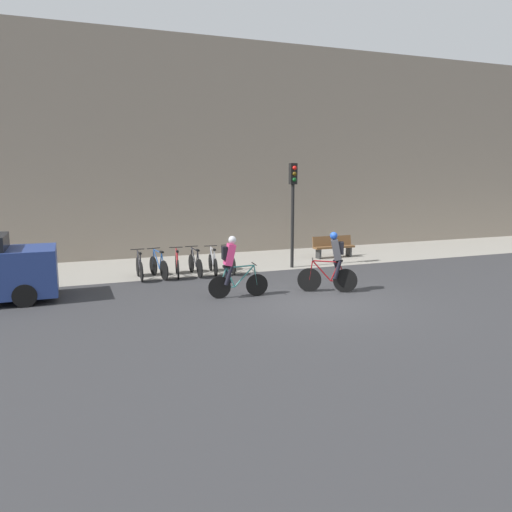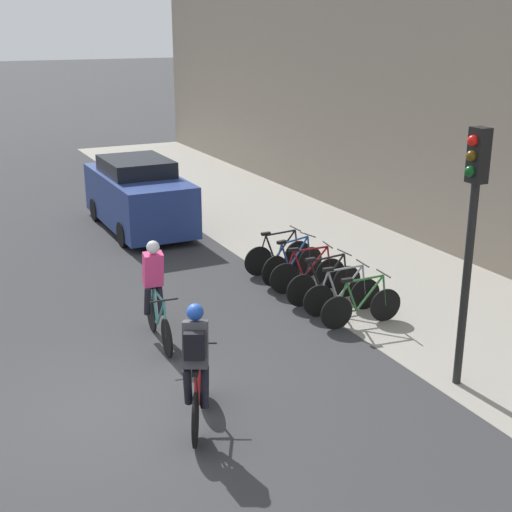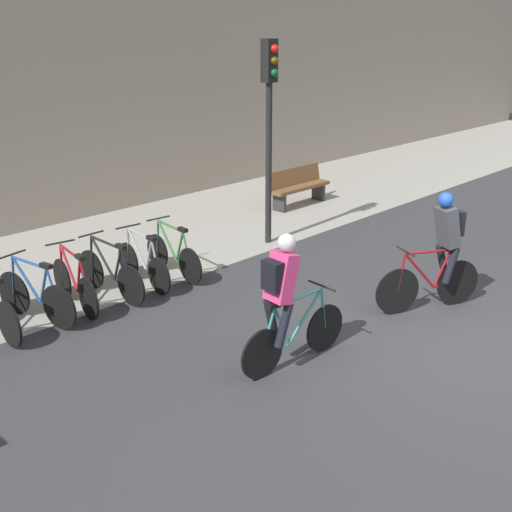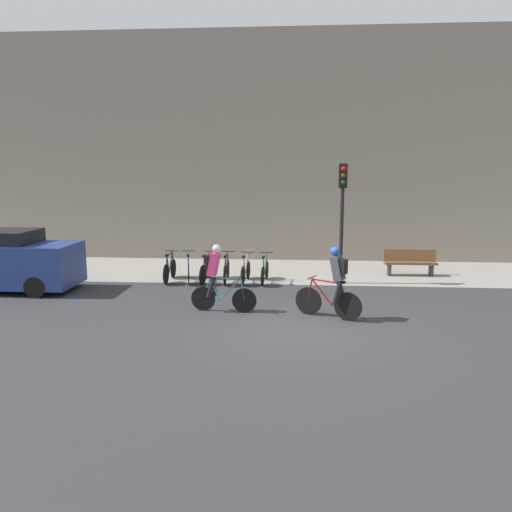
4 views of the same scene
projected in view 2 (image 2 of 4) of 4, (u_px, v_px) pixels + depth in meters
name	position (u px, v px, depth m)	size (l,w,h in m)	color
ground	(113.00, 413.00, 9.90)	(200.00, 200.00, 0.00)	#333335
kerb_strip	(483.00, 326.00, 12.74)	(44.00, 4.50, 0.01)	gray
cyclist_pink	(155.00, 287.00, 11.95)	(1.73, 0.47, 1.76)	black
cyclist_grey	(197.00, 365.00, 9.22)	(1.59, 0.82, 1.80)	black
parked_bike_0	(278.00, 255.00, 15.36)	(0.46, 1.61, 0.96)	black
parked_bike_1	(293.00, 264.00, 14.82)	(0.49, 1.60, 0.96)	black
parked_bike_2	(308.00, 273.00, 14.28)	(0.46, 1.61, 0.95)	black
parked_bike_3	(324.00, 283.00, 13.74)	(0.46, 1.69, 0.95)	black
parked_bike_4	(342.00, 294.00, 13.21)	(0.46, 1.58, 0.94)	black
parked_bike_5	(361.00, 305.00, 12.67)	(0.46, 1.60, 0.94)	black
traffic_light_pole	(472.00, 213.00, 9.91)	(0.26, 0.30, 3.83)	black
parked_car	(139.00, 195.00, 18.48)	(4.30, 1.84, 1.85)	navy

